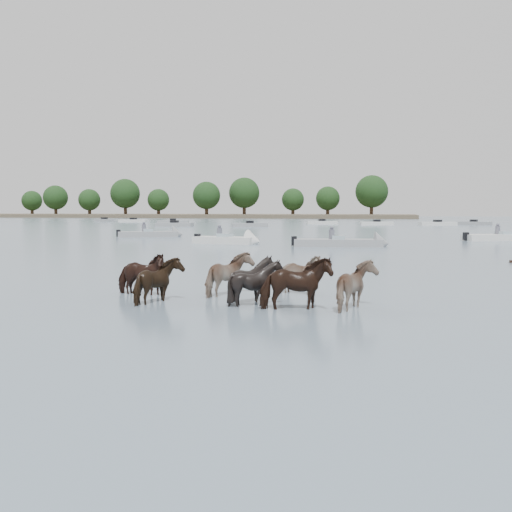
# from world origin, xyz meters

# --- Properties ---
(ground) EXTENTS (400.00, 400.00, 0.00)m
(ground) POSITION_xyz_m (0.00, 0.00, 0.00)
(ground) COLOR slate
(ground) RESTS_ON ground
(shoreline) EXTENTS (160.00, 30.00, 1.00)m
(shoreline) POSITION_xyz_m (-70.00, 150.00, 0.50)
(shoreline) COLOR #4C4233
(shoreline) RESTS_ON ground
(pony_herd) EXTENTS (7.45, 3.67, 1.41)m
(pony_herd) POSITION_xyz_m (0.53, -0.58, 0.52)
(pony_herd) COLOR black
(pony_herd) RESTS_ON ground
(motorboat_a) EXTENTS (5.11, 2.36, 1.92)m
(motorboat_a) POSITION_xyz_m (-6.63, 23.65, 0.23)
(motorboat_a) COLOR silver
(motorboat_a) RESTS_ON ground
(motorboat_b) EXTENTS (6.32, 2.57, 1.92)m
(motorboat_b) POSITION_xyz_m (1.42, 22.52, 0.22)
(motorboat_b) COLOR gray
(motorboat_b) RESTS_ON ground
(motorboat_f) EXTENTS (5.70, 3.67, 1.92)m
(motorboat_f) POSITION_xyz_m (-15.97, 32.01, 0.23)
(motorboat_f) COLOR gray
(motorboat_f) RESTS_ON ground
(distant_flotilla) EXTENTS (104.16, 29.65, 0.93)m
(distant_flotilla) POSITION_xyz_m (-0.51, 76.16, 0.26)
(distant_flotilla) COLOR gray
(distant_flotilla) RESTS_ON ground
(treeline) EXTENTS (143.53, 20.09, 12.23)m
(treeline) POSITION_xyz_m (-64.59, 149.50, 6.46)
(treeline) COLOR #382619
(treeline) RESTS_ON ground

